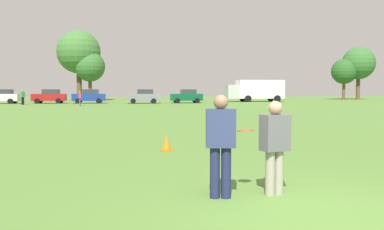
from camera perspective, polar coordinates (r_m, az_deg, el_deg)
ground_plane at (r=6.03m, az=16.51°, el=-13.43°), size 191.56×191.56×0.00m
player_thrower at (r=6.36m, az=4.17°, el=-3.67°), size 0.52×0.36×1.68m
player_defender at (r=6.71m, az=11.94°, el=-3.91°), size 0.51×0.36×1.57m
frisbee at (r=6.72m, az=7.74°, el=-2.29°), size 0.27×0.27×0.07m
traffic_cone at (r=11.35m, az=-3.72°, el=-4.07°), size 0.32×0.32×0.48m
parked_car_near_left at (r=55.53m, az=-25.85°, el=2.45°), size 4.27×2.35×1.82m
parked_car_mid_left at (r=54.30m, az=-19.97°, el=2.58°), size 4.27×2.35×1.82m
parked_car_center at (r=53.01m, az=-14.67°, el=2.66°), size 4.27×2.35×1.82m
parked_car_mid_right at (r=51.32m, az=-7.04°, el=2.72°), size 4.27×2.35×1.82m
parked_car_near_right at (r=52.34m, az=-0.76°, el=2.76°), size 4.27×2.35×1.82m
box_truck at (r=58.80m, az=9.24°, el=3.62°), size 8.59×3.24×3.18m
bystander_sideline_watcher at (r=50.30m, az=-23.36°, el=2.48°), size 0.52×0.54×1.72m
bystander_field_marshal at (r=44.75m, az=-15.97°, el=2.45°), size 0.28×0.46×1.62m
tree_center_elm at (r=68.39m, az=-16.13°, el=8.74°), size 7.13×7.13×11.59m
tree_east_birch at (r=66.97m, az=-14.62°, el=6.79°), size 4.95×4.95×8.04m
tree_east_oak at (r=76.06m, az=21.21°, el=5.90°), size 4.50×4.50×7.32m
tree_far_east_pine at (r=77.55m, az=23.03°, el=6.91°), size 5.83×5.83×9.48m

